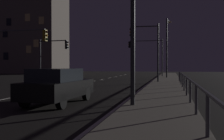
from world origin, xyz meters
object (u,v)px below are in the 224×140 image
(traffic_light_near_right, at_px, (19,44))
(street_lamp_mid_block, at_px, (128,0))
(traffic_light_near_left, at_px, (53,51))
(traffic_light_far_right, at_px, (146,42))
(car, at_px, (58,85))
(traffic_light_mid_right, at_px, (147,50))
(street_lamp_far_end, at_px, (167,42))
(building_distant, at_px, (21,19))

(traffic_light_near_right, height_order, street_lamp_mid_block, street_lamp_mid_block)
(traffic_light_near_right, bearing_deg, traffic_light_near_left, 94.51)
(street_lamp_mid_block, bearing_deg, traffic_light_far_right, 92.83)
(car, distance_m, traffic_light_near_right, 13.06)
(traffic_light_near_right, bearing_deg, traffic_light_mid_right, 63.81)
(street_lamp_far_end, bearing_deg, traffic_light_near_right, -129.87)
(traffic_light_mid_right, distance_m, traffic_light_near_right, 21.29)
(street_lamp_mid_block, bearing_deg, traffic_light_near_left, 122.17)
(street_lamp_mid_block, relative_size, building_distant, 0.28)
(traffic_light_mid_right, distance_m, traffic_light_near_left, 14.87)
(street_lamp_far_end, distance_m, building_distant, 37.54)
(traffic_light_far_right, xyz_separation_m, street_lamp_far_end, (1.88, 9.45, 0.69))
(traffic_light_mid_right, distance_m, traffic_light_far_right, 13.75)
(traffic_light_far_right, distance_m, street_lamp_mid_block, 16.29)
(traffic_light_mid_right, relative_size, traffic_light_near_left, 1.13)
(traffic_light_far_right, height_order, street_lamp_mid_block, street_lamp_mid_block)
(traffic_light_far_right, bearing_deg, traffic_light_near_right, -152.83)
(traffic_light_near_left, distance_m, building_distant, 32.37)
(traffic_light_near_right, relative_size, street_lamp_mid_block, 0.78)
(traffic_light_near_left, height_order, street_lamp_mid_block, street_lamp_mid_block)
(traffic_light_near_left, xyz_separation_m, street_lamp_far_end, (13.04, 6.69, 1.31))
(traffic_light_near_left, xyz_separation_m, building_distant, (-19.08, 24.69, 8.60))
(street_lamp_far_end, xyz_separation_m, building_distant, (-32.13, 17.99, 7.29))
(traffic_light_near_right, bearing_deg, car, -51.05)
(traffic_light_near_right, distance_m, street_lamp_far_end, 19.38)
(traffic_light_near_right, xyz_separation_m, street_lamp_far_end, (12.40, 14.85, 1.14))
(car, xyz_separation_m, street_lamp_far_end, (4.38, 24.77, 3.92))
(traffic_light_mid_right, xyz_separation_m, street_lamp_mid_block, (1.93, -29.98, 0.13))
(traffic_light_mid_right, bearing_deg, building_distant, 154.75)
(traffic_light_mid_right, height_order, street_lamp_far_end, street_lamp_far_end)
(traffic_light_near_right, distance_m, traffic_light_far_right, 11.83)
(car, bearing_deg, traffic_light_far_right, 80.73)
(car, relative_size, traffic_light_near_left, 0.92)
(traffic_light_far_right, height_order, street_lamp_far_end, street_lamp_far_end)
(car, distance_m, building_distant, 52.19)
(traffic_light_near_left, relative_size, building_distant, 0.20)
(building_distant, bearing_deg, street_lamp_mid_block, -54.61)
(traffic_light_mid_right, bearing_deg, street_lamp_far_end, -54.78)
(street_lamp_mid_block, xyz_separation_m, building_distant, (-31.05, 43.71, 7.83))
(traffic_light_near_right, bearing_deg, building_distant, 120.99)
(traffic_light_mid_right, relative_size, building_distant, 0.23)
(traffic_light_near_left, bearing_deg, traffic_light_far_right, -13.86)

